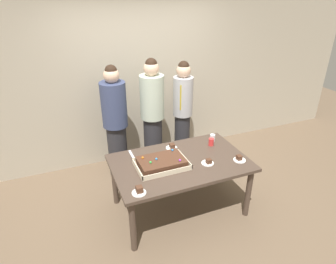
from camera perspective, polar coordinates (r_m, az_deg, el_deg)
The scene contains 14 objects.
ground_plane at distance 4.01m, azimuth 2.18°, elevation -14.55°, with size 12.00×12.00×0.00m, color brown.
interior_back_panel at distance 4.67m, azimuth -5.75°, elevation 12.32°, with size 8.00×0.12×3.00m, color #B2A893.
party_table at distance 3.62m, azimuth 2.35°, elevation -6.84°, with size 1.64×1.02×0.73m.
sheet_cake at distance 3.46m, azimuth -1.26°, elevation -6.01°, with size 0.61×0.42×0.12m.
plated_slice_near_left at distance 3.08m, azimuth -5.63°, elevation -11.32°, with size 0.15×0.15×0.07m.
plated_slice_near_right at distance 3.84m, azimuth 0.74°, elevation -2.90°, with size 0.15×0.15×0.06m.
plated_slice_far_left at distance 3.69m, azimuth 13.71°, elevation -5.10°, with size 0.15×0.15×0.07m.
plated_slice_far_right at distance 3.56m, azimuth 7.80°, elevation -5.85°, with size 0.15×0.15×0.06m.
drink_cup_nearest at distance 3.94m, azimuth 8.40°, elevation -1.93°, with size 0.07×0.07×0.10m, color red.
drink_cup_middle at distance 4.05m, azimuth 8.64°, elevation -1.13°, with size 0.07×0.07×0.10m, color white.
cake_server_utensil at distance 3.74m, azimuth -7.13°, elevation -4.32°, with size 0.03×0.20×0.01m, color silver.
person_serving_front at distance 4.62m, azimuth 2.86°, elevation 4.17°, with size 0.31×0.31×1.66m.
person_green_shirt_behind at distance 4.29m, azimuth -10.20°, elevation 2.01°, with size 0.36×0.36×1.71m.
person_striped_tie_right at distance 4.36m, azimuth -3.04°, elevation 3.29°, with size 0.35×0.35×1.76m.
Camera 1 is at (-1.28, -2.74, 2.64)m, focal length 31.33 mm.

